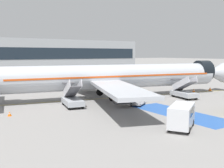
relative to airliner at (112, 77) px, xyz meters
The scene contains 15 objects.
ground_plane 3.99m from the airliner, 18.36° to the left, with size 600.00×600.00×0.00m, color gray.
apron_leadline_yellow 3.48m from the airliner, 11.43° to the right, with size 0.20×80.53×0.01m, color gold.
apron_stand_patch_blue 14.22m from the airliner, 87.36° to the right, with size 4.61×13.15×0.01m, color #2856A8.
airliner is the anchor object (origin of this frame).
boarding_stairs_forward 11.86m from the airliner, 34.17° to the right, with size 3.11×5.51×3.74m.
boarding_stairs_aft 9.13m from the airliner, 160.81° to the right, with size 3.11×5.51×3.89m.
fuel_tanker 22.72m from the airliner, 104.12° to the left, with size 9.70×4.01×3.34m.
service_van_1 18.79m from the airliner, 102.36° to the right, with size 4.85×4.08×2.29m.
baggage_cart 7.84m from the airliner, 93.11° to the right, with size 3.00×2.68×0.87m.
ground_crew_0 3.86m from the airliner, 89.98° to the right, with size 0.44×0.25×1.66m.
ground_crew_1 6.57m from the airliner, 57.33° to the right, with size 0.38×0.49×1.62m.
traffic_cone_0 17.44m from the airliner, 166.64° to the right, with size 0.47×0.47×0.52m.
traffic_cone_1 16.67m from the airliner, 11.07° to the right, with size 0.60×0.60×0.67m.
traffic_cone_2 21.05m from the airliner, ahead, with size 0.60×0.60×0.67m.
terminal_building 75.15m from the airliner, 78.46° to the left, with size 85.88×12.10×13.09m.
Camera 1 is at (-24.91, -35.70, 7.14)m, focal length 42.00 mm.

